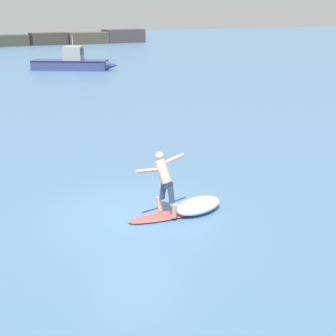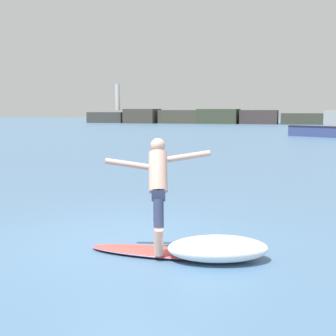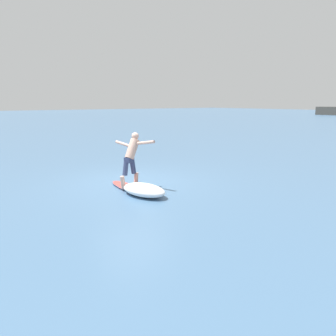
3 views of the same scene
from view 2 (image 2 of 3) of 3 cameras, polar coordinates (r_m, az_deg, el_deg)
The scene contains 6 objects.
ground_plane at distance 7.86m, azimuth -5.02°, elevation -8.92°, with size 200.00×200.00×0.00m, color #466A8D.
rock_jetty_breakwater at distance 69.30m, azimuth 10.50°, elevation 6.12°, with size 53.22×4.86×5.98m.
surfboard at distance 7.14m, azimuth -0.85°, elevation -10.21°, with size 2.34×0.60×0.22m.
surfer at distance 7.03m, azimuth -1.21°, elevation -1.92°, with size 1.56×0.91×1.66m.
fishing_boat_near_jetty at distance 38.29m, azimuth 19.78°, elevation 4.50°, with size 7.32×4.87×2.95m.
wave_foam_at_tail at distance 6.89m, azimuth 6.10°, elevation -9.74°, with size 1.61×1.12×0.35m.
Camera 2 is at (2.55, -7.10, 2.18)m, focal length 50.00 mm.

